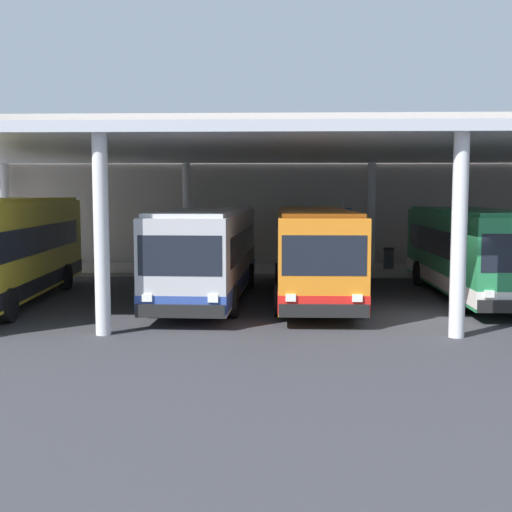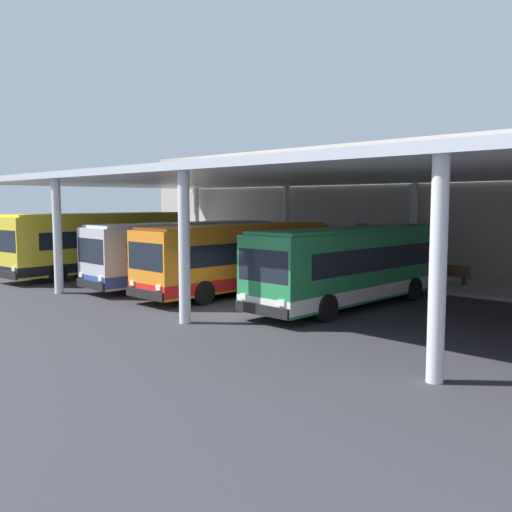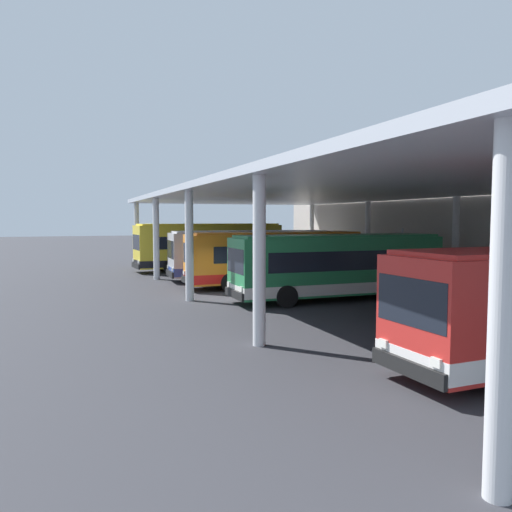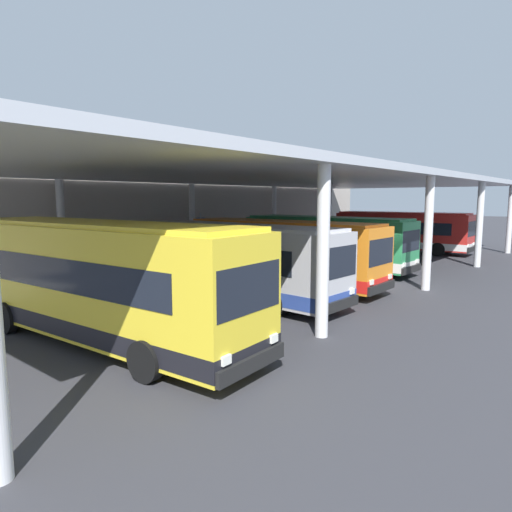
{
  "view_description": "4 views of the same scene",
  "coord_description": "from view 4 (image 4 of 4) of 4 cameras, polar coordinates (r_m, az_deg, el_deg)",
  "views": [
    {
      "loc": [
        -4.63,
        -19.43,
        3.71
      ],
      "look_at": [
        -5.45,
        4.57,
        1.43
      ],
      "focal_mm": 46.04,
      "sensor_mm": 36.0,
      "label": 1
    },
    {
      "loc": [
        15.1,
        -14.54,
        4.19
      ],
      "look_at": [
        -2.87,
        4.02,
        1.7
      ],
      "focal_mm": 39.24,
      "sensor_mm": 36.0,
      "label": 2
    },
    {
      "loc": [
        23.69,
        -8.09,
        3.92
      ],
      "look_at": [
        -4.7,
        2.7,
        1.7
      ],
      "focal_mm": 35.54,
      "sensor_mm": 36.0,
      "label": 3
    },
    {
      "loc": [
        -20.85,
        -9.5,
        4.23
      ],
      "look_at": [
        -5.55,
        3.2,
        1.68
      ],
      "focal_mm": 31.36,
      "sensor_mm": 36.0,
      "label": 4
    }
  ],
  "objects": [
    {
      "name": "bench_waiting",
      "position": [
        32.18,
        -2.11,
        0.94
      ],
      "size": [
        1.8,
        0.45,
        0.92
      ],
      "color": "brown",
      "rests_on": "platform_kerb"
    },
    {
      "name": "bus_nearest_bay",
      "position": [
        13.97,
        -19.56,
        -2.96
      ],
      "size": [
        3.29,
        11.48,
        3.57
      ],
      "color": "yellow",
      "rests_on": "ground"
    },
    {
      "name": "bus_middle_bay",
      "position": [
        21.88,
        3.15,
        0.54
      ],
      "size": [
        2.74,
        10.53,
        3.17
      ],
      "color": "orange",
      "rests_on": "ground"
    },
    {
      "name": "ground_plane",
      "position": [
        23.3,
        14.95,
        -3.4
      ],
      "size": [
        200.0,
        200.0,
        0.0
      ],
      "primitive_type": "plane",
      "color": "#333338"
    },
    {
      "name": "bus_second_bay",
      "position": [
        18.92,
        -3.07,
        -0.52
      ],
      "size": [
        2.99,
        10.61,
        3.17
      ],
      "color": "#B7B7BC",
      "rests_on": "ground"
    },
    {
      "name": "banner_sign",
      "position": [
        28.15,
        -7.06,
        2.67
      ],
      "size": [
        0.7,
        0.12,
        3.2
      ],
      "color": "#B2B2B7",
      "rests_on": "platform_kerb"
    },
    {
      "name": "bus_departing",
      "position": [
        37.77,
        18.06,
        3.04
      ],
      "size": [
        2.97,
        10.61,
        3.17
      ],
      "color": "red",
      "rests_on": "ground"
    },
    {
      "name": "canopy_shelter",
      "position": [
        25.71,
        4.0,
        9.65
      ],
      "size": [
        40.0,
        17.0,
        5.55
      ],
      "color": "silver",
      "rests_on": "ground"
    },
    {
      "name": "trash_bin",
      "position": [
        30.36,
        -4.94,
        0.56
      ],
      "size": [
        0.52,
        0.52,
        0.98
      ],
      "color": "#33383D",
      "rests_on": "platform_kerb"
    },
    {
      "name": "bus_far_bay",
      "position": [
        27.03,
        8.83,
        1.76
      ],
      "size": [
        2.78,
        10.55,
        3.17
      ],
      "color": "#28844C",
      "rests_on": "ground"
    },
    {
      "name": "platform_kerb",
      "position": [
        30.06,
        -5.81,
        -0.65
      ],
      "size": [
        42.0,
        4.5,
        0.18
      ],
      "primitive_type": "cube",
      "color": "#A39E93",
      "rests_on": "ground"
    },
    {
      "name": "station_building_facade",
      "position": [
        32.17,
        -9.99,
        6.61
      ],
      "size": [
        48.0,
        1.6,
        7.8
      ],
      "primitive_type": "cube",
      "color": "#ADA399",
      "rests_on": "ground"
    }
  ]
}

